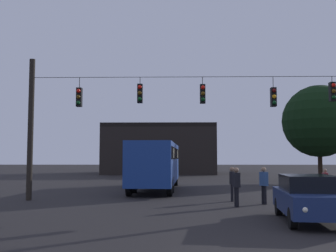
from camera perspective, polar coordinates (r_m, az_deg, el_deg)
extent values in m
plane|color=black|center=(31.78, 3.89, -8.32)|extent=(168.00, 168.00, 0.00)
cylinder|color=black|center=(21.04, -19.10, -0.38)|extent=(0.28, 0.28, 7.08)
cylinder|color=black|center=(20.14, 5.39, 7.03)|extent=(17.52, 0.02, 0.02)
cylinder|color=black|center=(20.62, -12.57, 6.07)|extent=(0.03, 0.03, 0.53)
cube|color=black|center=(20.50, -12.61, 4.04)|extent=(0.26, 0.32, 0.95)
sphere|color=red|center=(20.37, -12.71, 4.94)|extent=(0.20, 0.20, 0.20)
sphere|color=#5B3D0C|center=(20.32, -12.73, 4.11)|extent=(0.20, 0.20, 0.20)
sphere|color=#0C4219|center=(20.28, -12.74, 3.27)|extent=(0.20, 0.20, 0.20)
cylinder|color=black|center=(20.13, -4.02, 6.48)|extent=(0.03, 0.03, 0.35)
cube|color=black|center=(20.02, -4.04, 4.66)|extent=(0.26, 0.32, 0.95)
sphere|color=red|center=(19.89, -4.08, 5.60)|extent=(0.20, 0.20, 0.20)
sphere|color=#5B3D0C|center=(19.84, -4.08, 4.74)|extent=(0.20, 0.20, 0.20)
sphere|color=#0C4219|center=(19.79, -4.09, 3.89)|extent=(0.20, 0.20, 0.20)
cylinder|color=black|center=(20.09, 4.97, 6.47)|extent=(0.03, 0.03, 0.38)
cube|color=black|center=(19.97, 4.98, 4.60)|extent=(0.26, 0.32, 0.95)
sphere|color=red|center=(19.84, 5.01, 5.54)|extent=(0.20, 0.20, 0.20)
sphere|color=#5B3D0C|center=(19.79, 5.02, 4.68)|extent=(0.20, 0.20, 0.20)
sphere|color=#0C4219|center=(19.75, 5.02, 3.83)|extent=(0.20, 0.20, 0.20)
cylinder|color=black|center=(20.60, 14.83, 6.08)|extent=(0.03, 0.03, 0.55)
cube|color=black|center=(20.48, 14.87, 4.02)|extent=(0.26, 0.32, 0.95)
sphere|color=#510A0A|center=(20.35, 14.97, 4.93)|extent=(0.20, 0.20, 0.20)
sphere|color=orange|center=(20.31, 14.99, 4.10)|extent=(0.20, 0.20, 0.20)
sphere|color=#0C4219|center=(20.26, 15.01, 3.26)|extent=(0.20, 0.20, 0.20)
cylinder|color=black|center=(21.50, 22.44, 6.19)|extent=(0.03, 0.03, 0.29)
cube|color=black|center=(21.39, 22.49, 4.56)|extent=(0.26, 0.32, 0.95)
sphere|color=red|center=(21.28, 22.64, 5.43)|extent=(0.20, 0.20, 0.20)
sphere|color=#5B3D0C|center=(21.23, 22.66, 4.63)|extent=(0.20, 0.20, 0.20)
sphere|color=#0C4219|center=(21.18, 22.69, 3.83)|extent=(0.20, 0.20, 0.20)
cube|color=navy|center=(26.03, -1.69, -5.31)|extent=(2.94, 11.09, 2.50)
cube|color=black|center=(26.03, -1.68, -3.97)|extent=(2.96, 10.43, 0.70)
cylinder|color=black|center=(30.13, -3.12, -7.58)|extent=(0.32, 1.01, 1.00)
cylinder|color=black|center=(29.95, 1.14, -7.60)|extent=(0.32, 1.01, 1.00)
cylinder|color=black|center=(24.03, -4.84, -8.35)|extent=(0.32, 1.01, 1.00)
cylinder|color=black|center=(23.81, 0.51, -8.40)|extent=(0.32, 1.01, 1.00)
cylinder|color=black|center=(22.08, -5.60, -8.68)|extent=(0.32, 1.01, 1.00)
cylinder|color=black|center=(21.84, 0.23, -8.75)|extent=(0.32, 1.01, 1.00)
cube|color=beige|center=(29.32, -1.10, -4.03)|extent=(2.59, 0.90, 0.56)
cube|color=beige|center=(23.29, -2.30, -3.90)|extent=(2.59, 0.90, 0.56)
cube|color=navy|center=(14.08, 19.61, -10.18)|extent=(2.26, 4.47, 0.68)
cube|color=black|center=(14.18, 19.42, -7.71)|extent=(1.83, 2.48, 0.52)
cylinder|color=black|center=(12.59, 17.44, -12.49)|extent=(0.29, 0.66, 0.64)
cylinder|color=black|center=(15.67, 21.41, -10.78)|extent=(0.29, 0.66, 0.64)
cylinder|color=black|center=(15.38, 15.58, -11.05)|extent=(0.29, 0.66, 0.64)
sphere|color=white|center=(11.92, 19.01, -11.27)|extent=(0.18, 0.18, 0.18)
cube|color=black|center=(41.23, -2.20, -6.53)|extent=(2.28, 4.48, 0.68)
cube|color=black|center=(41.07, -2.24, -5.70)|extent=(1.84, 2.49, 0.52)
cylinder|color=black|center=(42.78, -2.92, -6.91)|extent=(0.29, 0.66, 0.64)
cylinder|color=black|center=(42.52, -0.82, -6.93)|extent=(0.29, 0.66, 0.64)
cylinder|color=black|center=(40.00, -3.68, -7.08)|extent=(0.29, 0.66, 0.64)
cylinder|color=black|center=(39.72, -1.43, -7.10)|extent=(0.29, 0.66, 0.64)
sphere|color=white|center=(43.40, -2.47, -6.43)|extent=(0.18, 0.18, 0.18)
sphere|color=white|center=(43.21, -0.96, -6.44)|extent=(0.18, 0.18, 0.18)
cylinder|color=black|center=(19.72, 9.18, -9.41)|extent=(0.14, 0.14, 0.82)
cylinder|color=black|center=(19.56, 9.18, -9.45)|extent=(0.14, 0.14, 0.82)
cube|color=black|center=(19.59, 9.16, -7.35)|extent=(0.29, 0.39, 0.61)
sphere|color=#8C6B51|center=(19.58, 9.14, -6.13)|extent=(0.22, 0.22, 0.22)
cylinder|color=black|center=(18.65, 13.75, -9.61)|extent=(0.14, 0.14, 0.83)
cylinder|color=black|center=(18.78, 13.47, -9.58)|extent=(0.14, 0.14, 0.83)
cube|color=#2D4C7F|center=(18.66, 13.57, -7.38)|extent=(0.36, 0.42, 0.62)
sphere|color=#8C6B51|center=(18.65, 13.54, -6.08)|extent=(0.22, 0.22, 0.22)
cylinder|color=black|center=(17.58, 9.70, -9.99)|extent=(0.14, 0.14, 0.83)
cylinder|color=black|center=(17.44, 9.89, -10.03)|extent=(0.14, 0.14, 0.83)
cube|color=black|center=(17.45, 9.76, -7.63)|extent=(0.31, 0.40, 0.62)
sphere|color=#8C6B51|center=(17.44, 9.74, -6.24)|extent=(0.23, 0.23, 0.23)
cylinder|color=black|center=(22.43, 21.70, -8.64)|extent=(0.14, 0.14, 0.75)
cylinder|color=black|center=(22.59, 21.60, -8.61)|extent=(0.14, 0.14, 0.75)
cube|color=maroon|center=(22.47, 21.60, -6.96)|extent=(0.28, 0.39, 0.56)
sphere|color=#8C6B51|center=(22.46, 21.57, -5.98)|extent=(0.20, 0.20, 0.20)
cube|color=black|center=(53.28, -1.14, -3.67)|extent=(14.06, 11.58, 5.80)
cube|color=black|center=(53.42, -1.14, -0.29)|extent=(14.06, 11.58, 0.50)
cylinder|color=black|center=(36.53, 20.98, -5.13)|extent=(0.37, 0.37, 3.06)
sphere|color=black|center=(36.66, 20.82, 0.67)|extent=(6.21, 6.21, 6.21)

